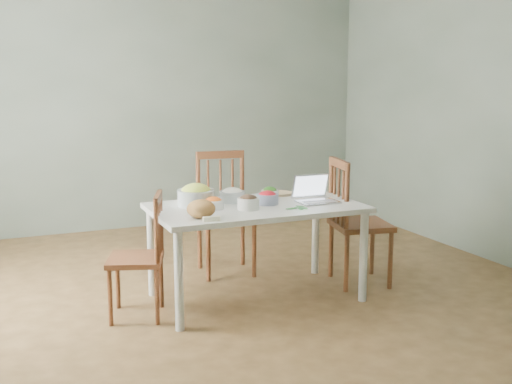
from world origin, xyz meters
name	(u,v)px	position (x,y,z in m)	size (l,w,h in m)	color
floor	(234,293)	(0.00, 0.00, 0.00)	(5.00, 5.00, 0.00)	#48331A
wall_back	(151,106)	(0.00, 2.50, 1.35)	(5.00, 0.00, 2.70)	gray
wall_front	(467,160)	(0.00, -2.50, 1.35)	(5.00, 0.00, 2.70)	gray
wall_right	(493,113)	(2.50, 0.00, 1.35)	(0.00, 5.00, 2.70)	gray
dining_table	(256,252)	(0.12, -0.16, 0.36)	(1.54, 0.87, 0.72)	white
chair_far	(226,214)	(0.13, 0.52, 0.52)	(0.46, 0.44, 1.03)	#441F0E
chair_left	(135,256)	(-0.80, -0.17, 0.44)	(0.39, 0.37, 0.88)	#441F0E
chair_right	(361,222)	(1.05, -0.15, 0.51)	(0.45, 0.43, 1.02)	#441F0E
bread_boule	(201,209)	(-0.39, -0.41, 0.79)	(0.20, 0.20, 0.13)	#AA7A36
butter_stick	(212,219)	(-0.36, -0.53, 0.74)	(0.11, 0.03, 0.03)	#FFF3CF
bowl_squash	(196,195)	(-0.29, 0.00, 0.80)	(0.28, 0.28, 0.16)	#D8D247
bowl_carrot	(213,203)	(-0.21, -0.16, 0.77)	(0.15, 0.15, 0.08)	orange
bowl_onion	(232,195)	(0.00, 0.03, 0.78)	(0.20, 0.20, 0.11)	silver
bowl_mushroom	(248,202)	(0.01, -0.28, 0.78)	(0.16, 0.16, 0.10)	#392819
bowl_redpep	(267,198)	(0.22, -0.15, 0.77)	(0.17, 0.17, 0.10)	#B0182A
bowl_broccoli	(270,193)	(0.33, 0.06, 0.77)	(0.14, 0.14, 0.09)	#19520E
flatbread	(280,193)	(0.46, 0.16, 0.73)	(0.21, 0.21, 0.02)	beige
basil_bunch	(296,207)	(0.34, -0.39, 0.73)	(0.19, 0.19, 0.02)	#1A5F20
laptop	(318,189)	(0.59, -0.26, 0.83)	(0.30, 0.27, 0.20)	silver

